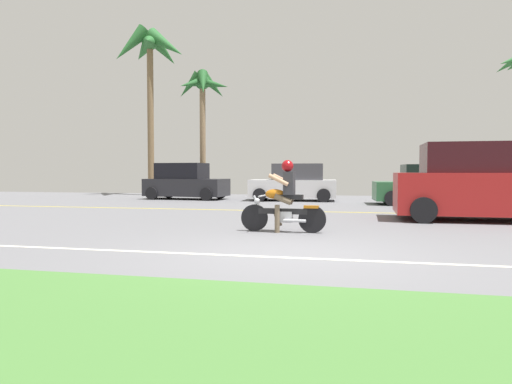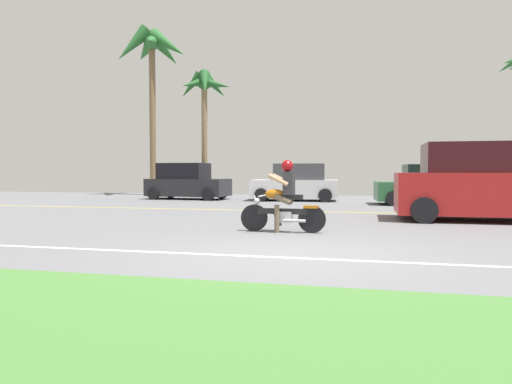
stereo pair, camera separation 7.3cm
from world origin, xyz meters
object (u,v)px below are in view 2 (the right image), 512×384
Objects in this scene: motorcyclist at (283,202)px; parked_car_0 at (187,182)px; parked_car_1 at (296,184)px; parked_car_2 at (432,186)px; palm_tree_0 at (204,93)px; suv_nearby at (486,183)px; palm_tree_1 at (153,54)px.

motorcyclist is 0.48× the size of parked_car_0.
parked_car_0 is 5.00m from parked_car_1.
palm_tree_0 is at bearing 164.21° from parked_car_2.
suv_nearby is 9.33m from parked_car_1.
suv_nearby is 18.62m from palm_tree_1.
parked_car_0 is 0.61× the size of palm_tree_0.
parked_car_1 is at bearing 129.77° from suv_nearby.
palm_tree_1 is (-8.14, 3.08, 6.74)m from parked_car_1.
parked_car_0 is at bearing 172.85° from parked_car_2.
motorcyclist is 12.30m from parked_car_0.
parked_car_2 is (5.37, -1.35, -0.03)m from parked_car_1.
suv_nearby is 13.07m from parked_car_0.
motorcyclist is 10.09m from parked_car_2.
parked_car_2 is 11.32m from palm_tree_0.
parked_car_1 is at bearing 97.15° from motorcyclist.
parked_car_1 is at bearing -17.66° from palm_tree_0.
suv_nearby is 5.85m from parked_car_2.
palm_tree_1 is (-9.47, 13.68, 6.85)m from motorcyclist.
parked_car_2 is 15.75m from palm_tree_1.
motorcyclist is 0.47× the size of parked_car_1.
motorcyclist is 0.20× the size of palm_tree_1.
parked_car_0 is at bearing 147.01° from suv_nearby.
motorcyclist is at bearing -143.54° from suv_nearby.
suv_nearby reaches higher than parked_car_2.
parked_car_1 is at bearing -20.75° from palm_tree_1.
parked_car_0 is at bearing 120.98° from motorcyclist.
parked_car_0 reaches higher than motorcyclist.
motorcyclist is 5.77m from suv_nearby.
palm_tree_1 reaches higher than parked_car_2.
parked_car_2 is at bearing 95.83° from suv_nearby.
parked_car_1 is (-5.97, 7.17, -0.22)m from suv_nearby.
parked_car_0 is at bearing -101.27° from palm_tree_0.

